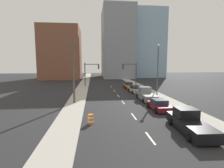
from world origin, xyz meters
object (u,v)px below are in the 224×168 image
(traffic_signal_right, at_px, (132,71))
(sedan_tan, at_px, (135,89))
(pickup_truck_black, at_px, (189,123))
(traffic_signal_left, at_px, (89,71))
(sedan_maroon, at_px, (159,105))
(pickup_truck_gray, at_px, (146,95))
(sedan_orange, at_px, (129,85))
(street_lamp, at_px, (158,67))
(utility_pole_left_mid, at_px, (74,72))
(traffic_barrel, at_px, (91,119))

(traffic_signal_right, relative_size, sedan_tan, 1.27)
(traffic_signal_right, bearing_deg, pickup_truck_black, -93.17)
(traffic_signal_left, relative_size, sedan_maroon, 1.39)
(pickup_truck_black, relative_size, pickup_truck_gray, 1.02)
(traffic_signal_left, height_order, sedan_orange, traffic_signal_left)
(sedan_tan, bearing_deg, traffic_signal_right, 78.23)
(sedan_maroon, bearing_deg, pickup_truck_black, -91.28)
(sedan_maroon, distance_m, pickup_truck_gray, 6.20)
(street_lamp, relative_size, pickup_truck_black, 1.54)
(traffic_signal_right, xyz_separation_m, pickup_truck_gray, (-1.56, -17.34, -3.04))
(pickup_truck_black, distance_m, sedan_tan, 20.40)
(utility_pole_left_mid, height_order, sedan_orange, utility_pole_left_mid)
(traffic_signal_left, distance_m, pickup_truck_gray, 20.01)
(street_lamp, bearing_deg, sedan_orange, 106.44)
(traffic_barrel, bearing_deg, pickup_truck_black, -17.83)
(pickup_truck_gray, height_order, sedan_tan, pickup_truck_gray)
(sedan_orange, bearing_deg, traffic_signal_right, 67.90)
(sedan_tan, bearing_deg, pickup_truck_gray, -91.83)
(sedan_maroon, relative_size, pickup_truck_gray, 0.74)
(traffic_signal_left, xyz_separation_m, utility_pole_left_mid, (-1.75, -18.88, 0.80))
(traffic_barrel, height_order, sedan_orange, sedan_orange)
(traffic_signal_left, xyz_separation_m, street_lamp, (12.43, -14.51, 1.43))
(traffic_signal_right, relative_size, pickup_truck_gray, 1.03)
(pickup_truck_black, bearing_deg, pickup_truck_gray, 92.58)
(sedan_maroon, bearing_deg, pickup_truck_gray, 87.00)
(traffic_signal_right, relative_size, sedan_maroon, 1.39)
(traffic_signal_left, relative_size, sedan_orange, 1.34)
(utility_pole_left_mid, height_order, sedan_maroon, utility_pole_left_mid)
(street_lamp, relative_size, sedan_tan, 1.95)
(traffic_signal_right, xyz_separation_m, traffic_barrel, (-10.32, -27.71, -3.40))
(sedan_tan, bearing_deg, sedan_maroon, -92.81)
(street_lamp, distance_m, sedan_orange, 11.76)
(sedan_orange, bearing_deg, sedan_maroon, -89.90)
(sedan_tan, distance_m, sedan_orange, 5.93)
(traffic_barrel, xyz_separation_m, pickup_truck_gray, (8.76, 10.37, 0.36))
(pickup_truck_gray, bearing_deg, traffic_signal_right, 84.44)
(pickup_truck_black, xyz_separation_m, sedan_maroon, (-0.03, 6.95, -0.13))
(traffic_barrel, xyz_separation_m, pickup_truck_black, (8.63, -2.77, 0.30))
(pickup_truck_black, bearing_deg, traffic_signal_left, 110.25)
(street_lamp, xyz_separation_m, sedan_tan, (-3.00, 4.42, -4.65))
(utility_pole_left_mid, relative_size, pickup_truck_black, 1.51)
(sedan_tan, bearing_deg, traffic_barrel, -118.70)
(sedan_tan, xyz_separation_m, sedan_orange, (-0.05, 5.93, -0.01))
(traffic_signal_left, height_order, pickup_truck_gray, traffic_signal_left)
(traffic_barrel, distance_m, pickup_truck_black, 9.07)
(pickup_truck_gray, xyz_separation_m, sedan_tan, (-0.08, 7.25, -0.18))
(traffic_signal_right, bearing_deg, street_lamp, -84.66)
(traffic_barrel, xyz_separation_m, sedan_orange, (8.62, 23.56, 0.17))
(traffic_signal_right, distance_m, sedan_maroon, 23.82)
(traffic_barrel, relative_size, sedan_orange, 0.21)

